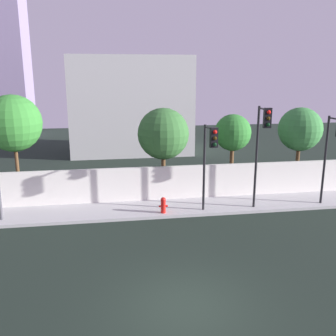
{
  "coord_description": "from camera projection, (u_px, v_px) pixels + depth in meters",
  "views": [
    {
      "loc": [
        -2.03,
        -9.48,
        6.64
      ],
      "look_at": [
        0.53,
        6.5,
        2.61
      ],
      "focal_mm": 39.95,
      "sensor_mm": 36.0,
      "label": 1
    }
  ],
  "objects": [
    {
      "name": "ground_plane",
      "position": [
        185.0,
        307.0,
        11.0
      ],
      "size": [
        80.0,
        80.0,
        0.0
      ],
      "primitive_type": "plane",
      "color": "black"
    },
    {
      "name": "roadside_tree_rightmost",
      "position": [
        300.0,
        130.0,
        21.61
      ],
      "size": [
        2.52,
        2.52,
        4.86
      ],
      "color": "brown",
      "rests_on": "ground"
    },
    {
      "name": "traffic_light_right",
      "position": [
        262.0,
        137.0,
        17.51
      ],
      "size": [
        0.35,
        1.4,
        5.08
      ],
      "color": "black",
      "rests_on": "sidewalk"
    },
    {
      "name": "roadside_tree_midleft",
      "position": [
        163.0,
        134.0,
        20.4
      ],
      "size": [
        2.82,
        2.82,
        4.94
      ],
      "color": "brown",
      "rests_on": "ground"
    },
    {
      "name": "roadside_tree_leftmost",
      "position": [
        13.0,
        123.0,
        19.03
      ],
      "size": [
        2.91,
        2.91,
        5.72
      ],
      "color": "brown",
      "rests_on": "ground"
    },
    {
      "name": "sidewalk",
      "position": [
        152.0,
        209.0,
        18.84
      ],
      "size": [
        36.0,
        2.4,
        0.15
      ],
      "primitive_type": "cube",
      "color": "#ADADAD",
      "rests_on": "ground"
    },
    {
      "name": "roadside_tree_midright",
      "position": [
        233.0,
        133.0,
        21.02
      ],
      "size": [
        2.07,
        2.07,
        4.54
      ],
      "color": "brown",
      "rests_on": "ground"
    },
    {
      "name": "traffic_light_left",
      "position": [
        210.0,
        151.0,
        17.24
      ],
      "size": [
        0.36,
        1.35,
        4.24
      ],
      "color": "black",
      "rests_on": "sidewalk"
    },
    {
      "name": "traffic_light_center",
      "position": [
        333.0,
        142.0,
        18.24
      ],
      "size": [
        0.35,
        1.22,
        4.55
      ],
      "color": "black",
      "rests_on": "sidewalk"
    },
    {
      "name": "perimeter_wall",
      "position": [
        149.0,
        183.0,
        19.84
      ],
      "size": [
        36.0,
        0.18,
        1.8
      ],
      "primitive_type": "cube",
      "color": "silver",
      "rests_on": "sidewalk"
    },
    {
      "name": "fire_hydrant",
      "position": [
        163.0,
        204.0,
        18.04
      ],
      "size": [
        0.44,
        0.26,
        0.79
      ],
      "color": "red",
      "rests_on": "sidewalk"
    },
    {
      "name": "low_building_distant",
      "position": [
        131.0,
        105.0,
        32.51
      ],
      "size": [
        10.18,
        6.0,
        8.21
      ],
      "primitive_type": "cube",
      "color": "#AFAFAF",
      "rests_on": "ground"
    }
  ]
}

